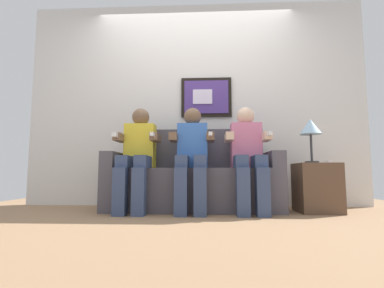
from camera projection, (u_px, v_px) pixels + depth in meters
name	position (u px, v px, depth m)	size (l,w,h in m)	color
ground_plane	(191.00, 215.00, 2.76)	(5.53, 5.53, 0.00)	#8C6B4C
back_wall_assembly	(195.00, 102.00, 3.65)	(4.26, 0.10, 2.60)	silver
couch	(193.00, 181.00, 3.12)	(1.86, 0.58, 0.90)	#514C56
person_on_left	(137.00, 153.00, 3.01)	(0.46, 0.56, 1.11)	yellow
person_in_middle	(192.00, 153.00, 2.98)	(0.46, 0.56, 1.11)	#3F72CC
person_on_right	(248.00, 153.00, 2.95)	(0.46, 0.56, 1.11)	pink
side_table_right	(317.00, 188.00, 2.94)	(0.40, 0.40, 0.50)	brown
table_lamp	(311.00, 129.00, 2.98)	(0.22, 0.22, 0.46)	#333338
spare_remote_on_table	(328.00, 162.00, 2.86)	(0.04, 0.13, 0.02)	white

